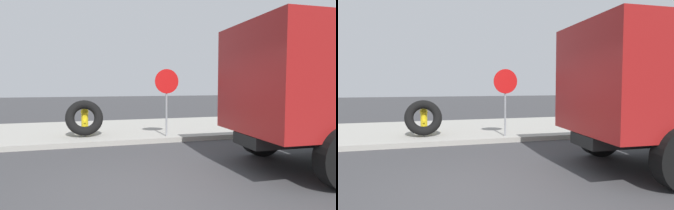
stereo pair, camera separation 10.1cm
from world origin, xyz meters
The scene contains 5 objects.
ground_plane centered at (0.00, 0.00, 0.00)m, with size 80.00×80.00×0.00m, color #38383A.
sidewalk_curb centered at (0.00, 6.50, 0.07)m, with size 36.00×5.00×0.15m, color #99968E.
fire_hydrant centered at (-0.84, 5.44, 0.61)m, with size 0.25×0.57×0.86m.
loose_tire centered at (-0.85, 5.03, 0.74)m, with size 1.16×1.16×0.28m, color black.
stop_sign centered at (1.64, 4.32, 1.61)m, with size 0.76×0.08×2.11m.
Camera 2 is at (-0.75, -4.48, 1.78)m, focal length 31.18 mm.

